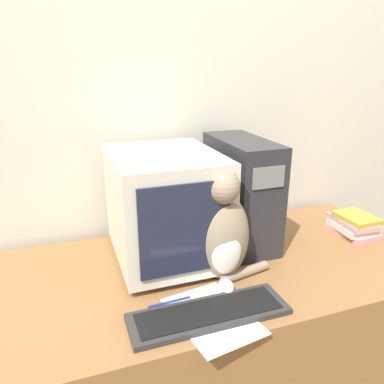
# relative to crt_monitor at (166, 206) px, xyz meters

# --- Properties ---
(wall_back) EXTENTS (7.00, 0.05, 2.50)m
(wall_back) POSITION_rel_crt_monitor_xyz_m (0.13, 0.34, 0.27)
(wall_back) COLOR beige
(wall_back) RESTS_ON ground_plane
(desk) EXTENTS (1.70, 0.77, 0.77)m
(desk) POSITION_rel_crt_monitor_xyz_m (0.13, -0.11, -0.60)
(desk) COLOR olive
(desk) RESTS_ON ground_plane
(crt_monitor) EXTENTS (0.38, 0.47, 0.42)m
(crt_monitor) POSITION_rel_crt_monitor_xyz_m (0.00, 0.00, 0.00)
(crt_monitor) COLOR beige
(crt_monitor) RESTS_ON desk
(computer_tower) EXTENTS (0.18, 0.41, 0.44)m
(computer_tower) POSITION_rel_crt_monitor_xyz_m (0.34, 0.05, 0.00)
(computer_tower) COLOR #28282D
(computer_tower) RESTS_ON desk
(keyboard) EXTENTS (0.49, 0.15, 0.02)m
(keyboard) POSITION_rel_crt_monitor_xyz_m (0.02, -0.39, -0.21)
(keyboard) COLOR #2D2D2D
(keyboard) RESTS_ON desk
(cat) EXTENTS (0.29, 0.23, 0.41)m
(cat) POSITION_rel_crt_monitor_xyz_m (0.14, -0.20, -0.04)
(cat) COLOR gray
(cat) RESTS_ON desk
(book_stack) EXTENTS (0.16, 0.21, 0.09)m
(book_stack) POSITION_rel_crt_monitor_xyz_m (0.84, -0.06, -0.17)
(book_stack) COLOR pink
(book_stack) RESTS_ON desk
(pen) EXTENTS (0.14, 0.02, 0.01)m
(pen) POSITION_rel_crt_monitor_xyz_m (-0.07, -0.28, -0.21)
(pen) COLOR navy
(pen) RESTS_ON desk
(paper_sheet) EXTENTS (0.25, 0.33, 0.00)m
(paper_sheet) POSITION_rel_crt_monitor_xyz_m (0.03, -0.39, -0.21)
(paper_sheet) COLOR white
(paper_sheet) RESTS_ON desk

